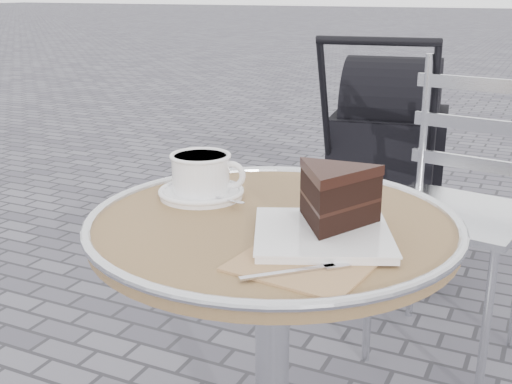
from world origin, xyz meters
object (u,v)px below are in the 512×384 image
at_px(cappuccino_set, 202,178).
at_px(baby_stroller, 386,157).
at_px(bistro_chair, 467,175).
at_px(cafe_table, 273,297).
at_px(cake_plate_set, 331,205).

relative_size(cappuccino_set, baby_stroller, 0.20).
xyz_separation_m(cappuccino_set, bistro_chair, (0.43, 0.92, -0.18)).
bearing_deg(baby_stroller, cafe_table, -92.07).
bearing_deg(cappuccino_set, baby_stroller, 75.12).
xyz_separation_m(cake_plate_set, baby_stroller, (-0.31, 1.67, -0.34)).
xyz_separation_m(bistro_chair, baby_stroller, (-0.41, 0.64, -0.14)).
distance_m(cake_plate_set, baby_stroller, 1.73).
distance_m(cake_plate_set, bistro_chair, 1.05).
bearing_deg(cafe_table, cake_plate_set, -15.04).
bearing_deg(cappuccino_set, bistro_chair, 50.78).
bearing_deg(baby_stroller, cake_plate_set, -87.96).
bearing_deg(bistro_chair, cafe_table, -93.32).
distance_m(bistro_chair, baby_stroller, 0.78).
distance_m(cappuccino_set, bistro_chair, 1.03).
xyz_separation_m(cake_plate_set, bistro_chair, (0.11, 1.02, -0.20)).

